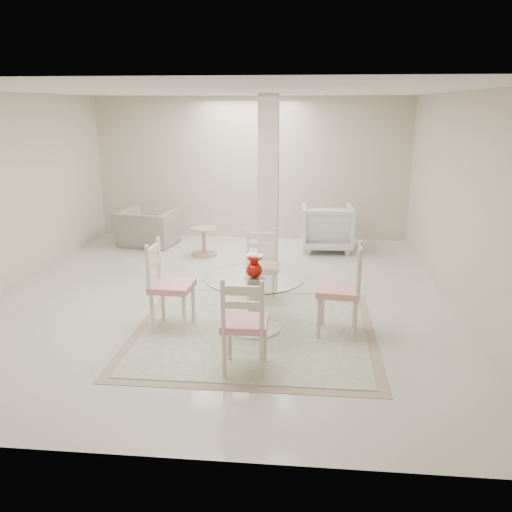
# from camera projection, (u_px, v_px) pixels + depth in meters

# --- Properties ---
(ground) EXTENTS (7.00, 7.00, 0.00)m
(ground) POSITION_uv_depth(u_px,v_px,m) (224.00, 297.00, 7.39)
(ground) COLOR beige
(ground) RESTS_ON ground
(room_shell) EXTENTS (6.02, 7.02, 2.71)m
(room_shell) POSITION_uv_depth(u_px,v_px,m) (222.00, 160.00, 6.89)
(room_shell) COLOR beige
(room_shell) RESTS_ON ground
(column) EXTENTS (0.30, 0.30, 2.70)m
(column) POSITION_uv_depth(u_px,v_px,m) (268.00, 186.00, 8.22)
(column) COLOR beige
(column) RESTS_ON ground
(area_rug) EXTENTS (2.77, 2.77, 0.02)m
(area_rug) POSITION_uv_depth(u_px,v_px,m) (254.00, 330.00, 6.28)
(area_rug) COLOR tan
(area_rug) RESTS_ON ground
(dining_table) EXTENTS (1.13, 1.13, 0.65)m
(dining_table) POSITION_uv_depth(u_px,v_px,m) (254.00, 304.00, 6.19)
(dining_table) COLOR beige
(dining_table) RESTS_ON ground
(red_vase) EXTENTS (0.21, 0.18, 0.28)m
(red_vase) POSITION_uv_depth(u_px,v_px,m) (254.00, 266.00, 6.07)
(red_vase) COLOR #A10C04
(red_vase) RESTS_ON dining_table
(dining_chair_east) EXTENTS (0.52, 0.52, 1.17)m
(dining_chair_east) POSITION_uv_depth(u_px,v_px,m) (346.00, 283.00, 6.01)
(dining_chair_east) COLOR beige
(dining_chair_east) RESTS_ON ground
(dining_chair_north) EXTENTS (0.48, 0.48, 1.06)m
(dining_chair_north) POSITION_uv_depth(u_px,v_px,m) (261.00, 261.00, 7.10)
(dining_chair_north) COLOR beige
(dining_chair_north) RESTS_ON ground
(dining_chair_west) EXTENTS (0.49, 0.49, 1.15)m
(dining_chair_west) POSITION_uv_depth(u_px,v_px,m) (166.00, 279.00, 6.21)
(dining_chair_west) COLOR #F6ECCA
(dining_chair_west) RESTS_ON ground
(dining_chair_south) EXTENTS (0.44, 0.44, 1.10)m
(dining_chair_south) POSITION_uv_depth(u_px,v_px,m) (244.00, 318.00, 5.14)
(dining_chair_south) COLOR beige
(dining_chair_south) RESTS_ON ground
(recliner_taupe) EXTENTS (1.15, 1.04, 0.66)m
(recliner_taupe) POSITION_uv_depth(u_px,v_px,m) (147.00, 228.00, 10.04)
(recliner_taupe) COLOR gray
(recliner_taupe) RESTS_ON ground
(armchair_white) EXTENTS (0.92, 0.95, 0.83)m
(armchair_white) POSITION_uv_depth(u_px,v_px,m) (327.00, 228.00, 9.70)
(armchair_white) COLOR silver
(armchair_white) RESTS_ON ground
(side_table) EXTENTS (0.47, 0.47, 0.48)m
(side_table) POSITION_uv_depth(u_px,v_px,m) (204.00, 243.00, 9.41)
(side_table) COLOR tan
(side_table) RESTS_ON ground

